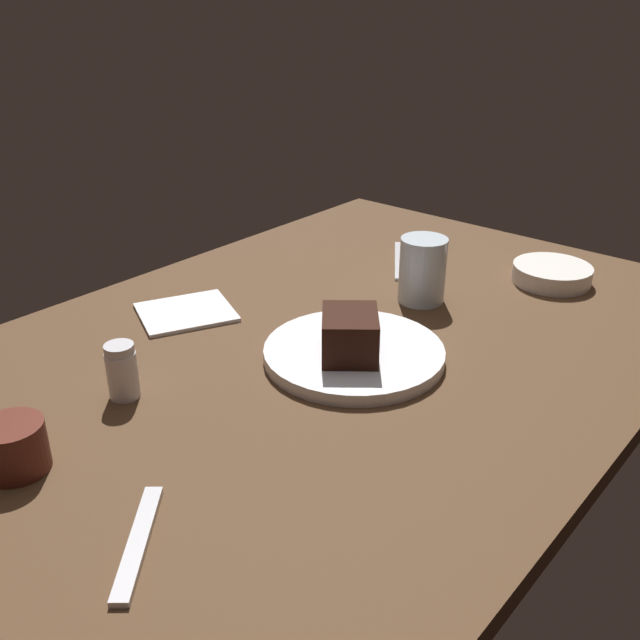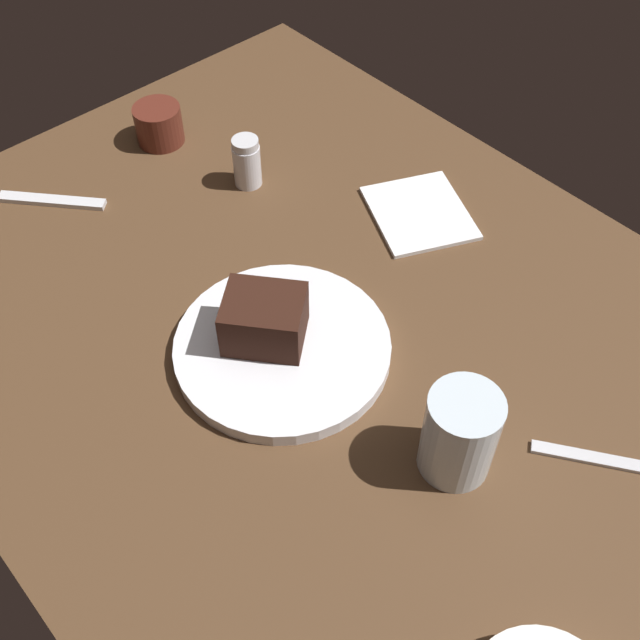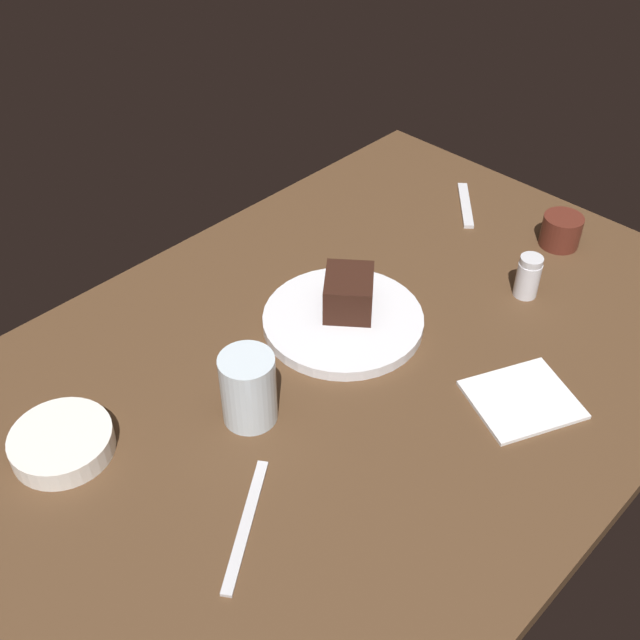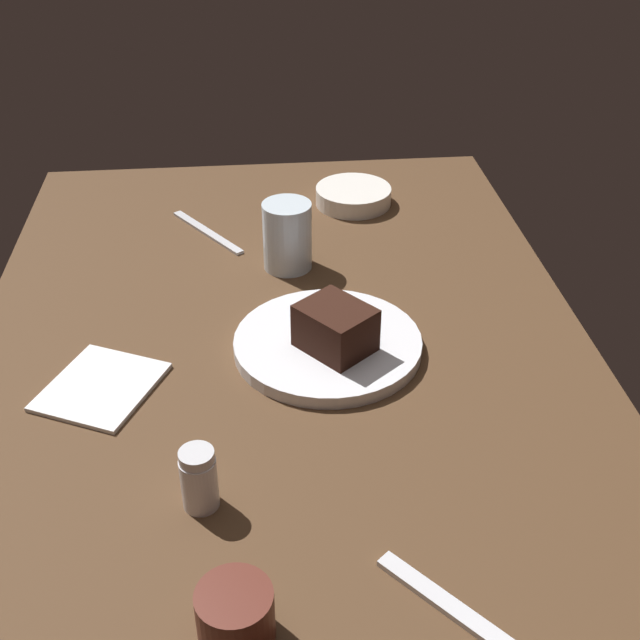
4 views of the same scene
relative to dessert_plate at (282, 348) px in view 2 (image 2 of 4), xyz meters
The scene contains 9 objects.
dining_table 7.36cm from the dessert_plate, 58.89° to the left, with size 120.00×84.00×3.00cm, color #4C331E.
dessert_plate is the anchor object (origin of this frame).
chocolate_cake_slice 4.50cm from the dessert_plate, 158.96° to the right, with size 9.00×7.42×6.10cm, color black.
salt_shaker 31.08cm from the dessert_plate, 148.62° to the left, with size 3.88×3.88×7.36cm.
water_glass 23.59cm from the dessert_plate, ahead, with size 7.56×7.56×10.70cm, color silver.
coffee_cup 44.60cm from the dessert_plate, 163.62° to the left, with size 6.96×6.96×5.71cm, color #562319.
dessert_spoon 41.86cm from the dessert_plate, behind, with size 15.00×1.80×0.70cm, color silver.
butter_knife 38.85cm from the dessert_plate, 25.46° to the left, with size 19.00×1.40×0.50cm, color silver.
folded_napkin 29.70cm from the dessert_plate, 100.90° to the left, with size 14.13×12.43×0.60cm, color white.
Camera 2 is at (40.15, -39.69, 74.41)cm, focal length 43.50 mm.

